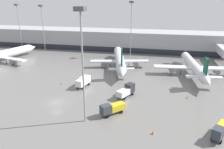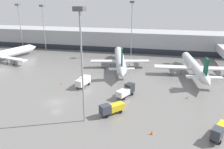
{
  "view_description": "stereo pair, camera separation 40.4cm",
  "coord_description": "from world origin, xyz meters",
  "views": [
    {
      "loc": [
        23.21,
        -41.81,
        22.44
      ],
      "look_at": [
        10.08,
        14.15,
        3.0
      ],
      "focal_mm": 35.0,
      "sensor_mm": 36.0,
      "label": 1
    },
    {
      "loc": [
        23.61,
        -41.71,
        22.44
      ],
      "look_at": [
        10.08,
        14.15,
        3.0
      ],
      "focal_mm": 35.0,
      "sensor_mm": 36.0,
      "label": 2
    }
  ],
  "objects": [
    {
      "name": "apron_light_mast_1",
      "position": [
        -31.32,
        50.75,
        16.12
      ],
      "size": [
        1.8,
        1.8,
        20.77
      ],
      "color": "gray",
      "rests_on": "ground_plane"
    },
    {
      "name": "apron_light_mast_0",
      "position": [
        -44.51,
        51.86,
        16.37
      ],
      "size": [
        1.8,
        1.8,
        21.14
      ],
      "color": "gray",
      "rests_on": "ground_plane"
    },
    {
      "name": "apron_light_mast_4",
      "position": [
        9.43,
        -6.23,
        16.66
      ],
      "size": [
        1.8,
        1.8,
        21.59
      ],
      "color": "gray",
      "rests_on": "ground_plane"
    },
    {
      "name": "ground_plane",
      "position": [
        0.0,
        0.0,
        0.0
      ],
      "size": [
        320.0,
        320.0,
        0.0
      ],
      "primitive_type": "plane",
      "color": "slate"
    },
    {
      "name": "apron_light_mast_3",
      "position": [
        9.93,
        49.36,
        17.21
      ],
      "size": [
        1.8,
        1.8,
        22.42
      ],
      "color": "gray",
      "rests_on": "ground_plane"
    },
    {
      "name": "service_truck_1",
      "position": [
        15.35,
        7.12,
        1.57
      ],
      "size": [
        4.09,
        5.83,
        2.93
      ],
      "rotation": [
        0.0,
        0.0,
        1.12
      ],
      "color": "silver",
      "rests_on": "ground_plane"
    },
    {
      "name": "service_truck_3",
      "position": [
        2.72,
        10.92,
        1.58
      ],
      "size": [
        2.76,
        5.59,
        2.58
      ],
      "rotation": [
        0.0,
        0.0,
        4.55
      ],
      "color": "silver",
      "rests_on": "ground_plane"
    },
    {
      "name": "parked_jet_1",
      "position": [
        33.32,
        28.27,
        2.87
      ],
      "size": [
        24.87,
        33.74,
        8.41
      ],
      "rotation": [
        0.0,
        0.0,
        1.69
      ],
      "color": "silver",
      "rests_on": "ground_plane"
    },
    {
      "name": "traffic_cone_1",
      "position": [
        -3.92,
        11.26,
        0.32
      ],
      "size": [
        0.49,
        0.49,
        0.65
      ],
      "color": "orange",
      "rests_on": "ground_plane"
    },
    {
      "name": "service_truck_2",
      "position": [
        33.96,
        -6.04,
        1.44
      ],
      "size": [
        4.14,
        5.88,
        2.56
      ],
      "rotation": [
        0.0,
        0.0,
        4.22
      ],
      "color": "gold",
      "rests_on": "ground_plane"
    },
    {
      "name": "service_truck_0",
      "position": [
        13.98,
        -2.44,
        1.44
      ],
      "size": [
        4.94,
        5.2,
        2.53
      ],
      "rotation": [
        0.0,
        0.0,
        3.97
      ],
      "color": "gold",
      "rests_on": "ground_plane"
    },
    {
      "name": "parked_jet_0",
      "position": [
        8.82,
        31.2,
        2.83
      ],
      "size": [
        20.49,
        35.82,
        9.45
      ],
      "rotation": [
        0.0,
        0.0,
        1.82
      ],
      "color": "silver",
      "rests_on": "ground_plane"
    },
    {
      "name": "parked_jet_2",
      "position": [
        -37.57,
        27.91,
        2.56
      ],
      "size": [
        26.48,
        36.25,
        9.29
      ],
      "rotation": [
        0.0,
        0.0,
        1.33
      ],
      "color": "silver",
      "rests_on": "ground_plane"
    },
    {
      "name": "terminal_building",
      "position": [
        0.2,
        61.92,
        4.5
      ],
      "size": [
        160.0,
        30.0,
        9.0
      ],
      "color": "#9EA0A5",
      "rests_on": "ground_plane"
    },
    {
      "name": "traffic_cone_3",
      "position": [
        22.69,
        -7.73,
        0.35
      ],
      "size": [
        0.52,
        0.52,
        0.7
      ],
      "color": "orange",
      "rests_on": "ground_plane"
    },
    {
      "name": "traffic_cone_2",
      "position": [
        30.0,
        9.37,
        0.39
      ],
      "size": [
        0.38,
        0.38,
        0.78
      ],
      "color": "orange",
      "rests_on": "ground_plane"
    }
  ]
}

